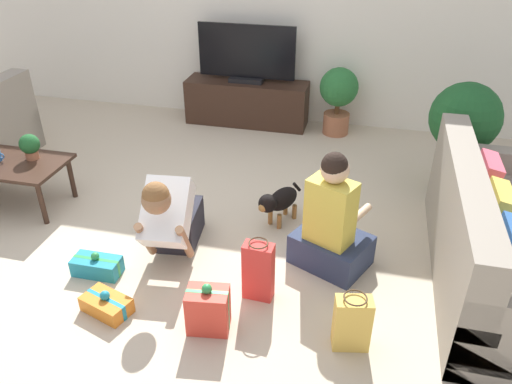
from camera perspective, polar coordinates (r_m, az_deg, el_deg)
The scene contains 17 objects.
ground_plane at distance 4.14m, azimuth -9.26°, elevation -4.52°, with size 16.00×16.00×0.00m, color beige.
wall_back at distance 5.99m, azimuth -0.43°, elevation 20.48°, with size 8.40×0.06×2.60m.
sofa_right at distance 3.83m, azimuth 25.92°, elevation -5.43°, with size 0.89×2.00×0.84m.
coffee_table at distance 4.78m, azimuth -26.52°, elevation 2.66°, with size 1.00×0.56×0.42m.
tv_console at distance 6.01m, azimuth -1.00°, elevation 10.18°, with size 1.43×0.41×0.51m.
tv at distance 5.84m, azimuth -1.05°, elevation 15.19°, with size 1.12×0.20×0.65m.
potted_plant_corner_right at distance 4.82m, azimuth 22.69°, elevation 7.31°, with size 0.62×0.62×1.00m.
potted_plant_back_right at distance 5.73m, azimuth 9.39°, elevation 10.89°, with size 0.43×0.43×0.76m.
person_kneeling at distance 3.72m, azimuth -9.65°, elevation -2.76°, with size 0.40×0.80×0.77m.
person_sitting at distance 3.60m, azimuth 8.62°, elevation -3.90°, with size 0.64×0.60×0.93m.
dog at distance 4.07m, azimuth 2.62°, elevation -1.03°, with size 0.31×0.47×0.34m.
gift_box_a at distance 3.20m, azimuth -5.49°, elevation -13.22°, with size 0.28×0.22×0.35m.
gift_box_b at distance 3.49m, azimuth -16.70°, elevation -12.20°, with size 0.36×0.28×0.17m.
gift_box_c at distance 3.81m, azimuth -17.71°, elevation -8.04°, with size 0.35×0.17×0.18m.
gift_bag_a at distance 3.11m, azimuth 10.92°, elevation -14.47°, with size 0.24×0.17×0.39m.
gift_bag_b at distance 3.36m, azimuth 0.27°, elevation -8.99°, with size 0.21×0.14×0.45m.
tabletop_plant at distance 4.67m, azimuth -24.44°, elevation 4.85°, with size 0.17×0.17×0.22m.
Camera 1 is at (1.44, -3.09, 2.36)m, focal length 35.00 mm.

